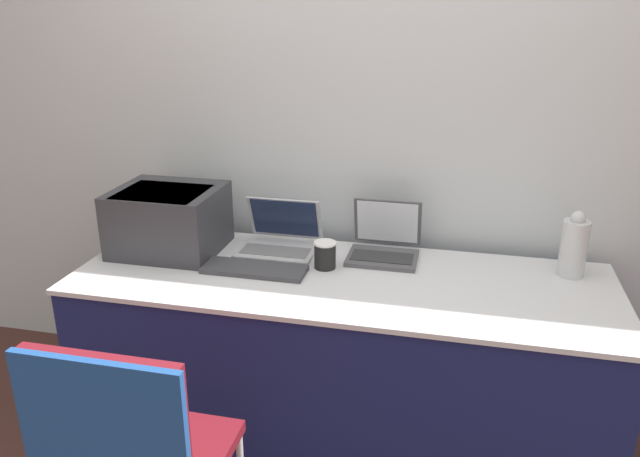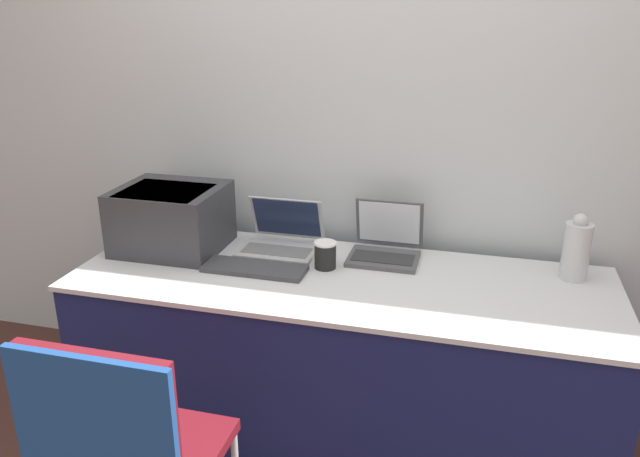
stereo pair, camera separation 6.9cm
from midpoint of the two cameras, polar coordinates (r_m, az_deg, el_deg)
The scene contains 9 objects.
wall_back at distance 2.73m, azimuth 3.35°, elevation 10.74°, with size 8.00×0.05×2.60m.
table at distance 2.62m, azimuth 1.10°, elevation -11.64°, with size 2.11×0.74×0.73m.
printer at distance 2.74m, azimuth -14.40°, elevation 0.97°, with size 0.44×0.38×0.27m.
laptop_left at distance 2.70m, azimuth -4.47°, elevation -1.00°, with size 0.33×0.29×0.21m.
laptop_right at distance 2.64m, azimuth 5.14°, elevation -1.47°, with size 0.29×0.28×0.23m.
external_keyboard at distance 2.51m, azimuth -6.81°, elevation -3.73°, with size 0.42×0.14×0.02m.
coffee_cup at distance 2.51m, azimuth -0.33°, elevation -2.43°, with size 0.09×0.09×0.11m.
metal_pitcher at distance 2.60m, azimuth 21.49°, elevation -1.54°, with size 0.10×0.10×0.27m.
chair at distance 1.94m, azimuth -18.23°, elevation -18.59°, with size 0.48×0.44×0.91m.
Camera 1 is at (0.43, -1.83, 1.75)m, focal length 35.00 mm.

